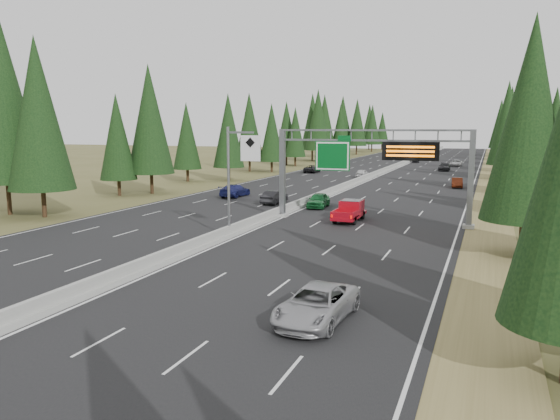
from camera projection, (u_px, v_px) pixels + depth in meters
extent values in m
cube|color=black|center=(377.00, 176.00, 90.66)|extent=(32.00, 260.00, 0.08)
cube|color=olive|center=(491.00, 180.00, 84.32)|extent=(3.60, 260.00, 0.06)
cube|color=#4F4D25|center=(277.00, 173.00, 96.99)|extent=(3.60, 260.00, 0.06)
cube|color=gray|center=(377.00, 175.00, 90.63)|extent=(0.70, 260.00, 0.30)
cube|color=gray|center=(377.00, 172.00, 90.57)|extent=(0.30, 260.00, 0.60)
cube|color=slate|center=(282.00, 173.00, 48.43)|extent=(0.45, 0.45, 7.80)
cube|color=gray|center=(282.00, 215.00, 48.99)|extent=(0.90, 0.90, 0.30)
cube|color=slate|center=(471.00, 179.00, 42.79)|extent=(0.45, 0.45, 7.80)
cube|color=gray|center=(468.00, 226.00, 43.35)|extent=(0.90, 0.90, 0.30)
cube|color=slate|center=(372.00, 130.00, 45.04)|extent=(15.85, 0.35, 0.16)
cube|color=slate|center=(372.00, 140.00, 45.16)|extent=(15.85, 0.35, 0.16)
cube|color=#054C19|center=(332.00, 156.00, 46.30)|extent=(3.00, 0.10, 2.50)
cube|color=silver|center=(332.00, 156.00, 46.24)|extent=(2.85, 0.02, 2.35)
cube|color=#054C19|center=(344.00, 138.00, 45.72)|extent=(1.10, 0.10, 0.45)
cube|color=black|center=(410.00, 151.00, 43.86)|extent=(4.50, 0.40, 1.50)
cube|color=orange|center=(410.00, 147.00, 43.61)|extent=(3.80, 0.02, 0.18)
cube|color=orange|center=(410.00, 151.00, 43.66)|extent=(3.80, 0.02, 0.18)
cube|color=orange|center=(410.00, 156.00, 43.71)|extent=(3.80, 0.02, 0.18)
cylinder|color=slate|center=(229.00, 183.00, 39.32)|extent=(0.20, 0.20, 8.00)
cube|color=gray|center=(229.00, 236.00, 39.90)|extent=(0.50, 0.50, 0.20)
cube|color=slate|center=(241.00, 132.00, 38.42)|extent=(2.00, 0.15, 0.15)
cube|color=silver|center=(250.00, 148.00, 38.19)|extent=(1.50, 0.06, 1.80)
cylinder|color=black|center=(522.00, 239.00, 33.83)|extent=(0.40, 0.40, 2.36)
cone|color=black|center=(530.00, 119.00, 32.73)|extent=(5.31, 5.31, 12.39)
cylinder|color=black|center=(521.00, 205.00, 50.13)|extent=(0.40, 0.40, 1.90)
cone|color=black|center=(525.00, 140.00, 49.24)|extent=(4.28, 4.28, 9.99)
cylinder|color=black|center=(516.00, 185.00, 65.44)|extent=(0.40, 0.40, 2.48)
cone|color=black|center=(521.00, 119.00, 64.28)|extent=(5.57, 5.57, 13.00)
cylinder|color=black|center=(550.00, 187.00, 64.32)|extent=(0.40, 0.40, 2.03)
cone|color=black|center=(554.00, 133.00, 63.37)|extent=(4.57, 4.57, 10.66)
cylinder|color=black|center=(504.00, 173.00, 83.26)|extent=(0.40, 0.40, 2.40)
cone|color=black|center=(507.00, 123.00, 82.13)|extent=(5.41, 5.41, 12.62)
cylinder|color=black|center=(529.00, 172.00, 83.96)|extent=(0.40, 0.40, 2.53)
cone|color=black|center=(532.00, 120.00, 82.77)|extent=(5.70, 5.70, 13.30)
cylinder|color=black|center=(508.00, 165.00, 98.49)|extent=(0.40, 0.40, 2.45)
cone|color=black|center=(510.00, 123.00, 97.35)|extent=(5.52, 5.52, 12.87)
cylinder|color=black|center=(535.00, 167.00, 97.24)|extent=(0.40, 0.40, 2.01)
cone|color=black|center=(537.00, 132.00, 96.30)|extent=(4.52, 4.52, 10.54)
cylinder|color=black|center=(506.00, 160.00, 114.71)|extent=(0.40, 0.40, 2.32)
cone|color=black|center=(508.00, 126.00, 113.62)|extent=(5.23, 5.23, 12.20)
cylinder|color=black|center=(526.00, 160.00, 113.26)|extent=(0.40, 0.40, 2.50)
cone|color=black|center=(528.00, 122.00, 112.09)|extent=(5.62, 5.62, 13.11)
cylinder|color=black|center=(501.00, 157.00, 132.01)|extent=(0.40, 0.40, 1.94)
cone|color=black|center=(503.00, 132.00, 131.10)|extent=(4.37, 4.37, 10.20)
cylinder|color=black|center=(516.00, 155.00, 132.04)|extent=(0.40, 0.40, 2.96)
cone|color=black|center=(519.00, 116.00, 130.66)|extent=(6.65, 6.65, 15.52)
cylinder|color=black|center=(498.00, 153.00, 148.97)|extent=(0.40, 0.40, 2.44)
cone|color=black|center=(500.00, 124.00, 147.82)|extent=(5.49, 5.49, 12.82)
cylinder|color=black|center=(515.00, 151.00, 149.49)|extent=(0.40, 0.40, 3.02)
cone|color=black|center=(518.00, 117.00, 148.07)|extent=(6.80, 6.80, 15.87)
cylinder|color=black|center=(499.00, 150.00, 166.14)|extent=(0.40, 0.40, 2.62)
cone|color=black|center=(501.00, 123.00, 164.91)|extent=(5.90, 5.90, 13.77)
cylinder|color=black|center=(511.00, 150.00, 163.84)|extent=(0.40, 0.40, 2.86)
cone|color=black|center=(513.00, 119.00, 162.50)|extent=(6.44, 6.44, 15.03)
cylinder|color=black|center=(502.00, 149.00, 182.44)|extent=(0.40, 0.40, 1.98)
cone|color=black|center=(503.00, 130.00, 181.51)|extent=(4.46, 4.46, 10.40)
cylinder|color=black|center=(509.00, 148.00, 182.32)|extent=(0.40, 0.40, 2.33)
cone|color=black|center=(511.00, 126.00, 181.23)|extent=(5.25, 5.25, 12.26)
cylinder|color=black|center=(44.00, 204.00, 48.76)|extent=(0.40, 0.40, 2.55)
cone|color=black|center=(38.00, 114.00, 47.57)|extent=(5.73, 5.73, 13.36)
cylinder|color=black|center=(9.00, 198.00, 50.52)|extent=(0.40, 0.40, 3.03)
cone|color=black|center=(1.00, 94.00, 49.10)|extent=(6.81, 6.81, 15.89)
cylinder|color=black|center=(152.00, 184.00, 66.62)|extent=(0.40, 0.40, 2.49)
cone|color=black|center=(150.00, 119.00, 65.45)|extent=(5.59, 5.59, 13.05)
cylinder|color=black|center=(119.00, 188.00, 64.70)|extent=(0.40, 0.40, 1.92)
cone|color=black|center=(117.00, 137.00, 63.80)|extent=(4.31, 4.31, 10.07)
cylinder|color=black|center=(229.00, 174.00, 82.39)|extent=(0.40, 0.40, 2.09)
cone|color=black|center=(228.00, 130.00, 81.41)|extent=(4.71, 4.71, 10.98)
cylinder|color=black|center=(188.00, 175.00, 81.70)|extent=(0.40, 0.40, 1.88)
cone|color=black|center=(187.00, 136.00, 80.82)|extent=(4.23, 4.23, 9.87)
cylinder|color=black|center=(272.00, 167.00, 98.34)|extent=(0.40, 0.40, 1.97)
cone|color=black|center=(272.00, 132.00, 97.42)|extent=(4.43, 4.43, 10.34)
cylinder|color=black|center=(250.00, 165.00, 100.33)|extent=(0.40, 0.40, 2.29)
cone|color=black|center=(249.00, 126.00, 99.26)|extent=(5.15, 5.15, 12.02)
cylinder|color=black|center=(295.00, 161.00, 114.25)|extent=(0.40, 0.40, 1.96)
cone|color=black|center=(295.00, 132.00, 113.33)|extent=(4.41, 4.41, 10.30)
cylinder|color=black|center=(286.00, 160.00, 116.60)|extent=(0.40, 0.40, 2.16)
cone|color=black|center=(287.00, 128.00, 115.59)|extent=(4.87, 4.87, 11.36)
cylinder|color=black|center=(318.00, 156.00, 129.26)|extent=(0.40, 0.40, 2.71)
cone|color=black|center=(318.00, 120.00, 127.99)|extent=(6.10, 6.10, 14.22)
cylinder|color=black|center=(312.00, 155.00, 133.54)|extent=(0.40, 0.40, 2.59)
cone|color=black|center=(312.00, 122.00, 132.33)|extent=(5.84, 5.84, 13.62)
cylinder|color=black|center=(340.00, 153.00, 147.81)|extent=(0.40, 0.40, 2.27)
cone|color=black|center=(340.00, 127.00, 146.75)|extent=(5.11, 5.11, 11.92)
cylinder|color=black|center=(324.00, 152.00, 147.40)|extent=(0.40, 0.40, 2.70)
cone|color=black|center=(324.00, 121.00, 146.14)|extent=(6.07, 6.07, 14.17)
cylinder|color=black|center=(356.00, 150.00, 162.93)|extent=(0.40, 0.40, 2.63)
cone|color=black|center=(357.00, 122.00, 161.70)|extent=(5.92, 5.92, 13.82)
cylinder|color=black|center=(342.00, 149.00, 165.61)|extent=(0.40, 0.40, 2.81)
cone|color=black|center=(343.00, 120.00, 164.30)|extent=(6.32, 6.32, 14.75)
cylinder|color=black|center=(372.00, 148.00, 180.50)|extent=(0.40, 0.40, 2.49)
cone|color=black|center=(372.00, 124.00, 179.34)|extent=(5.59, 5.59, 13.05)
cylinder|color=black|center=(357.00, 148.00, 181.90)|extent=(0.40, 0.40, 2.46)
cone|color=black|center=(357.00, 125.00, 180.75)|extent=(5.53, 5.53, 12.89)
cylinder|color=black|center=(382.00, 147.00, 194.84)|extent=(0.40, 0.40, 2.17)
cone|color=black|center=(382.00, 128.00, 193.82)|extent=(4.88, 4.88, 11.38)
cylinder|color=black|center=(369.00, 146.00, 198.97)|extent=(0.40, 0.40, 2.64)
cone|color=black|center=(369.00, 123.00, 197.74)|extent=(5.93, 5.93, 13.84)
imported|color=#9D9CA1|center=(317.00, 304.00, 22.50)|extent=(2.76, 5.36, 1.45)
cylinder|color=black|center=(335.00, 219.00, 45.42)|extent=(0.28, 0.76, 0.76)
cylinder|color=black|center=(354.00, 220.00, 44.85)|extent=(0.28, 0.76, 0.76)
cylinder|color=black|center=(344.00, 214.00, 48.30)|extent=(0.28, 0.76, 0.76)
cylinder|color=black|center=(362.00, 215.00, 47.73)|extent=(0.28, 0.76, 0.76)
cube|color=#AC0A18|center=(349.00, 215.00, 46.60)|extent=(1.89, 5.30, 0.28)
cube|color=#AC0A18|center=(352.00, 206.00, 47.28)|extent=(1.80, 2.08, 1.04)
cube|color=black|center=(352.00, 203.00, 47.24)|extent=(1.61, 1.80, 0.52)
cube|color=#AC0A18|center=(335.00, 213.00, 45.56)|extent=(0.09, 2.27, 0.57)
cube|color=#AC0A18|center=(356.00, 214.00, 44.92)|extent=(0.09, 2.27, 0.57)
cube|color=#AC0A18|center=(342.00, 216.00, 44.19)|extent=(1.89, 0.09, 0.57)
imported|color=#17652D|center=(318.00, 200.00, 54.57)|extent=(2.03, 4.41, 1.47)
imported|color=#591E0C|center=(457.00, 183.00, 72.81)|extent=(1.72, 4.06, 1.30)
imported|color=black|center=(444.00, 167.00, 100.98)|extent=(2.10, 4.98, 1.44)
imported|color=silver|center=(456.00, 163.00, 112.93)|extent=(2.44, 4.82, 1.31)
imported|color=black|center=(416.00, 160.00, 125.10)|extent=(1.93, 4.00, 1.32)
imported|color=black|center=(274.00, 197.00, 57.35)|extent=(1.63, 4.22, 1.37)
imported|color=navy|center=(235.00, 190.00, 63.13)|extent=(2.16, 5.02, 1.44)
imported|color=silver|center=(362.00, 173.00, 87.27)|extent=(1.70, 3.96, 1.33)
imported|color=black|center=(312.00, 169.00, 97.00)|extent=(2.35, 4.83, 1.32)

